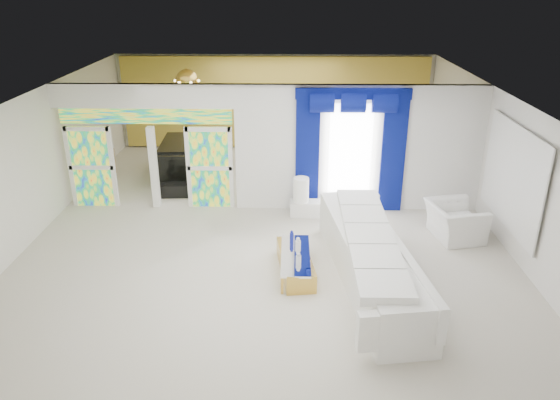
{
  "coord_description": "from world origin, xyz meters",
  "views": [
    {
      "loc": [
        0.49,
        -11.05,
        5.23
      ],
      "look_at": [
        0.3,
        -1.2,
        1.1
      ],
      "focal_mm": 34.27,
      "sensor_mm": 36.0,
      "label": 1
    }
  ],
  "objects_px": {
    "coffee_table": "(295,264)",
    "grand_piano": "(190,158)",
    "white_sofa": "(369,260)",
    "armchair": "(455,221)",
    "console_table": "(314,208)"
  },
  "relations": [
    {
      "from": "coffee_table",
      "to": "console_table",
      "type": "relative_size",
      "value": 1.49
    },
    {
      "from": "coffee_table",
      "to": "grand_piano",
      "type": "xyz_separation_m",
      "value": [
        -2.95,
        5.4,
        0.31
      ]
    },
    {
      "from": "coffee_table",
      "to": "armchair",
      "type": "xyz_separation_m",
      "value": [
        3.43,
        1.54,
        0.2
      ]
    },
    {
      "from": "white_sofa",
      "to": "armchair",
      "type": "relative_size",
      "value": 3.94
    },
    {
      "from": "console_table",
      "to": "armchair",
      "type": "height_order",
      "value": "armchair"
    },
    {
      "from": "coffee_table",
      "to": "console_table",
      "type": "xyz_separation_m",
      "value": [
        0.45,
        2.63,
        0.0
      ]
    },
    {
      "from": "console_table",
      "to": "grand_piano",
      "type": "distance_m",
      "value": 4.4
    },
    {
      "from": "white_sofa",
      "to": "grand_piano",
      "type": "height_order",
      "value": "grand_piano"
    },
    {
      "from": "console_table",
      "to": "grand_piano",
      "type": "xyz_separation_m",
      "value": [
        -3.4,
        2.77,
        0.31
      ]
    },
    {
      "from": "white_sofa",
      "to": "grand_piano",
      "type": "xyz_separation_m",
      "value": [
        -4.3,
        5.7,
        0.06
      ]
    },
    {
      "from": "white_sofa",
      "to": "armchair",
      "type": "xyz_separation_m",
      "value": [
        2.08,
        1.84,
        -0.06
      ]
    },
    {
      "from": "white_sofa",
      "to": "coffee_table",
      "type": "xyz_separation_m",
      "value": [
        -1.35,
        0.3,
        -0.26
      ]
    },
    {
      "from": "console_table",
      "to": "armchair",
      "type": "bearing_deg",
      "value": -19.98
    },
    {
      "from": "white_sofa",
      "to": "armchair",
      "type": "bearing_deg",
      "value": 33.83
    },
    {
      "from": "white_sofa",
      "to": "coffee_table",
      "type": "distance_m",
      "value": 1.41
    }
  ]
}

